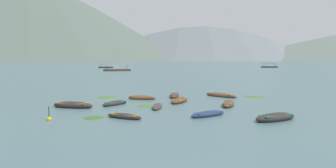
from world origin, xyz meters
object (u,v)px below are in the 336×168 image
Objects in this scene: rowboat_2 at (142,98)px; rowboat_7 at (175,95)px; ferry_0 at (269,67)px; rowboat_8 at (221,95)px; rowboat_4 at (275,117)px; rowboat_0 at (115,103)px; rowboat_1 at (157,106)px; rowboat_3 at (228,104)px; ferry_1 at (117,70)px; rowboat_9 at (180,100)px; mooring_buoy at (49,119)px; ferry_2 at (106,67)px; rowboat_10 at (124,116)px; rowboat_5 at (73,105)px; rowboat_6 at (208,114)px.

rowboat_2 is 0.92× the size of rowboat_7.
rowboat_8 is at bearing -113.77° from ferry_0.
rowboat_4 is at bearing -48.45° from rowboat_2.
rowboat_1 is (4.24, -1.92, -0.03)m from rowboat_0.
rowboat_4 is (8.83, -5.95, 0.08)m from rowboat_1.
ferry_1 is (-23.56, 90.90, 0.26)m from rowboat_3.
ferry_1 is at bearing -149.12° from ferry_0.
rowboat_8 is (5.74, 0.15, -0.01)m from rowboat_7.
mooring_buoy is (-10.48, -8.95, -0.08)m from rowboat_9.
rowboat_3 is 140.78m from ferry_2.
rowboat_1 is 93.46m from ferry_1.
rowboat_7 is 1.18× the size of rowboat_10.
ferry_2 reaches higher than rowboat_3.
rowboat_10 is at bearing -115.31° from ferry_0.
rowboat_5 is at bearing -117.89° from ferry_0.
rowboat_7 is 0.40× the size of ferry_0.
rowboat_5 is 1.06× the size of rowboat_9.
rowboat_7 is at bearing 35.95° from rowboat_5.
rowboat_3 is at bearing 31.45° from rowboat_10.
rowboat_9 is 0.44× the size of ferry_0.
ferry_0 reaches higher than rowboat_5.
ferry_0 reaches higher than rowboat_4.
rowboat_9 reaches higher than rowboat_6.
ferry_1 is 46.88m from ferry_2.
ferry_1 is (-25.36, 97.94, 0.23)m from rowboat_4.
rowboat_7 is 5.75m from rowboat_8.
ferry_1 is 97.63m from mooring_buoy.
rowboat_7 is at bearing 43.12° from rowboat_0.
ferry_2 is (-33.31, 141.27, 0.28)m from rowboat_6.
rowboat_1 is 0.93× the size of rowboat_7.
rowboat_2 is 87.23m from ferry_1.
rowboat_2 reaches higher than rowboat_8.
rowboat_3 is at bearing -96.76° from rowboat_8.
mooring_buoy is at bearing -119.22° from rowboat_2.
rowboat_10 is at bearing -148.55° from rowboat_3.
rowboat_2 is 2.96× the size of mooring_buoy.
rowboat_8 is 0.48× the size of ferry_2.
ferry_2 is at bearing 103.63° from rowboat_7.
rowboat_9 is at bearing -29.30° from rowboat_2.
rowboat_3 is (7.03, 1.09, 0.05)m from rowboat_1.
rowboat_4 is at bearing -20.78° from rowboat_6.
ferry_0 is at bearing 63.03° from mooring_buoy.
rowboat_4 is 148.05m from ferry_2.
ferry_0 is 165.04m from mooring_buoy.
rowboat_3 is 1.01× the size of rowboat_4.
rowboat_9 is at bearing -114.99° from ferry_0.
rowboat_0 is 10.30m from rowboat_6.
rowboat_3 is 0.92× the size of rowboat_5.
ferry_2 is (-24.99, 135.20, 0.28)m from rowboat_0.
ferry_1 reaches higher than rowboat_3.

